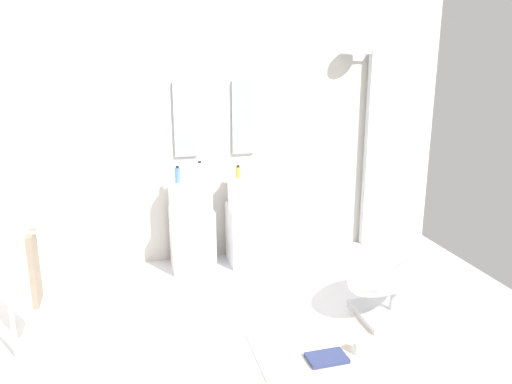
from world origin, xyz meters
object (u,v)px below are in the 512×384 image
Objects in this scene: towel_rack at (30,272)px; magazine_navy at (327,358)px; coffee_mug at (359,348)px; soap_bottle_blue at (178,175)px; soap_bottle_amber at (238,172)px; soap_bottle_white at (200,171)px; pedestal_sink_right at (249,220)px; lounge_chair at (395,276)px; shower_column at (370,147)px; pedestal_sink_left at (192,225)px.

towel_rack is 2.09m from magazine_navy.
coffee_mug is (2.16, -0.56, -0.57)m from towel_rack.
towel_rack is 1.71m from soap_bottle_blue.
magazine_navy is 2.07m from soap_bottle_amber.
coffee_mug is 2.24m from soap_bottle_white.
soap_bottle_white is at bearing 20.79° from soap_bottle_blue.
soap_bottle_blue is (-0.79, 1.82, 0.92)m from magazine_navy.
pedestal_sink_right is at bearing 91.43° from magazine_navy.
soap_bottle_blue is (-1.52, 1.37, 0.59)m from lounge_chair.
coffee_mug is (0.35, -1.80, -0.38)m from pedestal_sink_right.
soap_bottle_blue reaches higher than towel_rack.
pedestal_sink_right is 0.84m from soap_bottle_blue.
lounge_chair is 2.04m from soap_bottle_white.
shower_column is (1.36, 0.19, 0.64)m from pedestal_sink_right.
pedestal_sink_left is 0.53m from soap_bottle_white.
shower_column is at bearing 5.53° from pedestal_sink_left.
pedestal_sink_left is 1.76m from towel_rack.
pedestal_sink_left is 0.68m from soap_bottle_amber.
soap_bottle_amber is at bearing 94.30° from magazine_navy.
shower_column is 3.51m from towel_rack.
towel_rack is 7.52× the size of soap_bottle_amber.
towel_rack is (-1.24, -1.23, 0.19)m from pedestal_sink_left.
soap_bottle_white is at bearing 104.69° from magazine_navy.
shower_column is 2.59m from magazine_navy.
pedestal_sink_left reaches higher than lounge_chair.
shower_column is at bearing 5.06° from soap_bottle_blue.
pedestal_sink_right is 6.01× the size of soap_bottle_blue.
soap_bottle_white reaches higher than towel_rack.
soap_bottle_amber is (1.72, 1.28, 0.29)m from towel_rack.
pedestal_sink_right is at bearing 101.13° from coffee_mug.
soap_bottle_amber is (0.58, 0.04, -0.02)m from soap_bottle_blue.
shower_column is (1.93, 0.19, 0.64)m from pedestal_sink_left.
soap_bottle_white is at bearing 113.35° from coffee_mug.
shower_column reaches higher than soap_bottle_amber.
coffee_mug is at bearing -138.55° from lounge_chair.
pedestal_sink_right is at bearing -0.51° from soap_bottle_blue.
magazine_navy is at bearing -148.73° from lounge_chair.
shower_column reaches higher than coffee_mug.
pedestal_sink_right is 0.49m from soap_bottle_amber.
coffee_mug is at bearing -116.97° from shower_column.
magazine_navy is at bearing -73.43° from soap_bottle_white.
magazine_navy is at bearing -66.62° from soap_bottle_blue.
coffee_mug is at bearing -66.65° from soap_bottle_white.
pedestal_sink_left is at bearing -3.05° from soap_bottle_blue.
soap_bottle_amber is at bearing 154.55° from pedestal_sink_right.
magazine_navy is at bearing -176.39° from coffee_mug.
soap_bottle_white is at bearing 173.15° from soap_bottle_amber.
soap_bottle_blue is at bearing 119.85° from coffee_mug.
soap_bottle_blue reaches higher than magazine_navy.
lounge_chair is at bearing -48.09° from soap_bottle_white.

